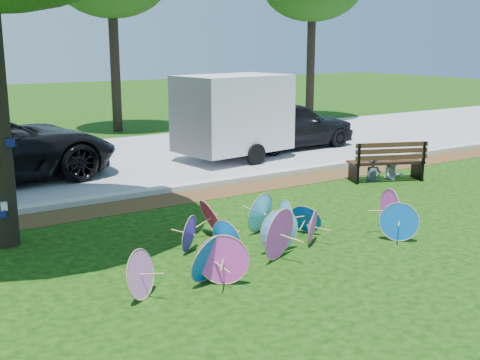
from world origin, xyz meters
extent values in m
plane|color=black|center=(0.00, 0.00, 0.00)|extent=(90.00, 90.00, 0.00)
cube|color=#472D16|center=(0.00, 4.50, 0.01)|extent=(90.00, 1.00, 0.01)
cube|color=#B7B5AD|center=(0.00, 5.20, 0.06)|extent=(90.00, 0.30, 0.12)
cube|color=gray|center=(0.00, 9.35, 0.01)|extent=(90.00, 8.00, 0.01)
cone|color=#4DBDF5|center=(0.30, 0.47, 0.37)|extent=(0.74, 0.15, 0.74)
cone|color=blue|center=(-1.31, 0.05, 0.38)|extent=(0.84, 0.58, 0.76)
cone|color=#ED77CD|center=(-2.36, 0.09, 0.35)|extent=(0.68, 0.59, 0.70)
cone|color=#4DBDF5|center=(0.66, 1.50, 0.37)|extent=(0.78, 0.49, 0.75)
cone|color=#DA1B4B|center=(-0.16, 1.83, 0.37)|extent=(0.47, 0.77, 0.71)
cone|color=blue|center=(2.41, -0.10, 0.34)|extent=(0.57, 0.62, 0.69)
cone|color=#FF42D0|center=(0.07, 0.28, 0.43)|extent=(0.87, 0.55, 0.86)
cone|color=#FF42D0|center=(-1.14, -0.12, 0.37)|extent=(0.67, 0.54, 0.75)
cone|color=blue|center=(-0.56, 0.81, 0.31)|extent=(0.33, 0.64, 0.62)
cone|color=#4624A3|center=(-0.89, 1.30, 0.31)|extent=(0.59, 0.55, 0.63)
cone|color=#FF42D0|center=(1.00, 0.57, 0.31)|extent=(0.58, 0.52, 0.62)
cone|color=#4DBDF5|center=(0.83, 1.10, 0.34)|extent=(0.28, 0.68, 0.68)
cone|color=blue|center=(1.31, 1.06, 0.30)|extent=(0.57, 0.67, 0.58)
cone|color=#FF42D0|center=(2.63, 0.27, 0.41)|extent=(0.43, 0.82, 0.82)
imported|color=black|center=(6.43, 8.32, 0.77)|extent=(4.56, 1.94, 1.54)
cube|color=silver|center=(3.90, 7.63, 1.37)|extent=(3.29, 2.32, 2.74)
imported|color=#373A4B|center=(5.30, 3.40, 0.57)|extent=(0.48, 0.39, 1.14)
imported|color=silver|center=(6.00, 3.40, 0.58)|extent=(0.67, 0.58, 1.17)
cylinder|color=black|center=(3.21, 14.89, 2.50)|extent=(0.36, 0.36, 5.00)
cylinder|color=black|center=(11.75, 13.76, 2.50)|extent=(0.36, 0.36, 5.00)
camera|label=1|loc=(-5.27, -6.96, 3.34)|focal=45.00mm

